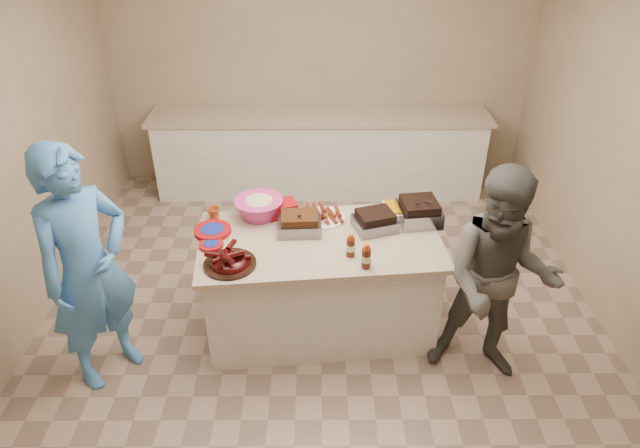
{
  "coord_description": "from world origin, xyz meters",
  "views": [
    {
      "loc": [
        -0.02,
        -3.51,
        3.14
      ],
      "look_at": [
        -0.01,
        -0.03,
        0.93
      ],
      "focal_mm": 32.0,
      "sensor_mm": 36.0,
      "label": 1
    }
  ],
  "objects_px": {
    "plastic_cup": "(214,218)",
    "bbq_bottle_b": "(350,256)",
    "rib_platter": "(230,265)",
    "mustard_bottle": "(296,233)",
    "bbq_bottle_a": "(366,267)",
    "island": "(320,325)",
    "roasting_pan": "(418,221)",
    "coleslaw_bowl": "(260,217)",
    "guest_blue": "(115,367)",
    "guest_gray": "(480,366)"
  },
  "relations": [
    {
      "from": "island",
      "to": "bbq_bottle_a",
      "type": "height_order",
      "value": "bbq_bottle_a"
    },
    {
      "from": "rib_platter",
      "to": "mustard_bottle",
      "type": "distance_m",
      "value": 0.58
    },
    {
      "from": "mustard_bottle",
      "to": "coleslaw_bowl",
      "type": "bearing_deg",
      "value": 140.59
    },
    {
      "from": "bbq_bottle_a",
      "to": "island",
      "type": "bearing_deg",
      "value": 132.26
    },
    {
      "from": "bbq_bottle_a",
      "to": "plastic_cup",
      "type": "xyz_separation_m",
      "value": [
        -1.12,
        0.63,
        0.0
      ]
    },
    {
      "from": "bbq_bottle_b",
      "to": "mustard_bottle",
      "type": "distance_m",
      "value": 0.48
    },
    {
      "from": "bbq_bottle_a",
      "to": "coleslaw_bowl",
      "type": "bearing_deg",
      "value": 139.78
    },
    {
      "from": "island",
      "to": "rib_platter",
      "type": "xyz_separation_m",
      "value": [
        -0.61,
        -0.31,
        0.83
      ]
    },
    {
      "from": "coleslaw_bowl",
      "to": "guest_gray",
      "type": "relative_size",
      "value": 0.23
    },
    {
      "from": "plastic_cup",
      "to": "guest_gray",
      "type": "distance_m",
      "value": 2.28
    },
    {
      "from": "island",
      "to": "guest_blue",
      "type": "bearing_deg",
      "value": -169.0
    },
    {
      "from": "coleslaw_bowl",
      "to": "guest_blue",
      "type": "distance_m",
      "value": 1.54
    },
    {
      "from": "rib_platter",
      "to": "mustard_bottle",
      "type": "relative_size",
      "value": 2.93
    },
    {
      "from": "roasting_pan",
      "to": "guest_blue",
      "type": "bearing_deg",
      "value": -170.15
    },
    {
      "from": "roasting_pan",
      "to": "guest_gray",
      "type": "distance_m",
      "value": 1.17
    },
    {
      "from": "bbq_bottle_b",
      "to": "bbq_bottle_a",
      "type": "bearing_deg",
      "value": -54.13
    },
    {
      "from": "roasting_pan",
      "to": "bbq_bottle_b",
      "type": "bearing_deg",
      "value": -147.23
    },
    {
      "from": "island",
      "to": "guest_gray",
      "type": "distance_m",
      "value": 1.27
    },
    {
      "from": "plastic_cup",
      "to": "guest_blue",
      "type": "distance_m",
      "value": 1.32
    },
    {
      "from": "island",
      "to": "mustard_bottle",
      "type": "bearing_deg",
      "value": 150.82
    },
    {
      "from": "island",
      "to": "plastic_cup",
      "type": "distance_m",
      "value": 1.2
    },
    {
      "from": "island",
      "to": "rib_platter",
      "type": "distance_m",
      "value": 1.08
    },
    {
      "from": "bbq_bottle_a",
      "to": "mustard_bottle",
      "type": "distance_m",
      "value": 0.64
    },
    {
      "from": "coleslaw_bowl",
      "to": "rib_platter",
      "type": "bearing_deg",
      "value": -103.36
    },
    {
      "from": "island",
      "to": "roasting_pan",
      "type": "relative_size",
      "value": 5.76
    },
    {
      "from": "mustard_bottle",
      "to": "guest_gray",
      "type": "relative_size",
      "value": 0.08
    },
    {
      "from": "bbq_bottle_a",
      "to": "plastic_cup",
      "type": "height_order",
      "value": "bbq_bottle_a"
    },
    {
      "from": "coleslaw_bowl",
      "to": "guest_gray",
      "type": "xyz_separation_m",
      "value": [
        1.65,
        -0.77,
        -0.83
      ]
    },
    {
      "from": "mustard_bottle",
      "to": "guest_gray",
      "type": "height_order",
      "value": "mustard_bottle"
    },
    {
      "from": "guest_blue",
      "to": "guest_gray",
      "type": "bearing_deg",
      "value": -51.87
    },
    {
      "from": "bbq_bottle_b",
      "to": "guest_blue",
      "type": "xyz_separation_m",
      "value": [
        -1.73,
        -0.24,
        -0.83
      ]
    },
    {
      "from": "plastic_cup",
      "to": "guest_blue",
      "type": "height_order",
      "value": "plastic_cup"
    },
    {
      "from": "coleslaw_bowl",
      "to": "guest_gray",
      "type": "bearing_deg",
      "value": -25.02
    },
    {
      "from": "bbq_bottle_b",
      "to": "plastic_cup",
      "type": "height_order",
      "value": "bbq_bottle_b"
    },
    {
      "from": "rib_platter",
      "to": "guest_gray",
      "type": "relative_size",
      "value": 0.22
    },
    {
      "from": "rib_platter",
      "to": "roasting_pan",
      "type": "xyz_separation_m",
      "value": [
        1.36,
        0.56,
        0.0
      ]
    },
    {
      "from": "island",
      "to": "bbq_bottle_a",
      "type": "distance_m",
      "value": 0.95
    },
    {
      "from": "coleslaw_bowl",
      "to": "plastic_cup",
      "type": "relative_size",
      "value": 3.77
    },
    {
      "from": "bbq_bottle_a",
      "to": "guest_blue",
      "type": "distance_m",
      "value": 2.01
    },
    {
      "from": "island",
      "to": "bbq_bottle_b",
      "type": "bearing_deg",
      "value": -49.46
    },
    {
      "from": "coleslaw_bowl",
      "to": "plastic_cup",
      "type": "xyz_separation_m",
      "value": [
        -0.35,
        -0.02,
        0.0
      ]
    },
    {
      "from": "rib_platter",
      "to": "guest_gray",
      "type": "xyz_separation_m",
      "value": [
        1.79,
        -0.14,
        -0.83
      ]
    },
    {
      "from": "coleslaw_bowl",
      "to": "guest_blue",
      "type": "bearing_deg",
      "value": -144.2
    },
    {
      "from": "roasting_pan",
      "to": "mustard_bottle",
      "type": "distance_m",
      "value": 0.94
    },
    {
      "from": "plastic_cup",
      "to": "island",
      "type": "bearing_deg",
      "value": -19.74
    },
    {
      "from": "roasting_pan",
      "to": "plastic_cup",
      "type": "height_order",
      "value": "roasting_pan"
    },
    {
      "from": "bbq_bottle_a",
      "to": "plastic_cup",
      "type": "bearing_deg",
      "value": 150.63
    },
    {
      "from": "plastic_cup",
      "to": "bbq_bottle_b",
      "type": "bearing_deg",
      "value": -25.86
    },
    {
      "from": "rib_platter",
      "to": "plastic_cup",
      "type": "height_order",
      "value": "rib_platter"
    },
    {
      "from": "bbq_bottle_b",
      "to": "guest_blue",
      "type": "distance_m",
      "value": 1.93
    }
  ]
}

